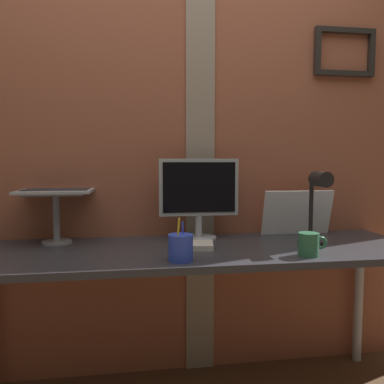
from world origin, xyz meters
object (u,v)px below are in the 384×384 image
(pen_cup, at_px, (180,248))
(coffee_mug, at_px, (309,244))
(monitor, at_px, (199,192))
(desk_lamp, at_px, (317,200))
(whiteboard_panel, at_px, (297,213))
(laptop, at_px, (58,180))

(pen_cup, distance_m, coffee_mug, 0.55)
(monitor, height_order, desk_lamp, monitor)
(whiteboard_panel, bearing_deg, laptop, 178.29)
(laptop, distance_m, whiteboard_panel, 1.26)
(monitor, xyz_separation_m, whiteboard_panel, (0.55, 0.03, -0.12))
(pen_cup, xyz_separation_m, coffee_mug, (0.55, 0.00, -0.00))
(whiteboard_panel, distance_m, desk_lamp, 0.30)
(monitor, distance_m, pen_cup, 0.48)
(whiteboard_panel, bearing_deg, coffee_mug, -108.02)
(laptop, bearing_deg, desk_lamp, -14.89)
(whiteboard_panel, distance_m, coffee_mug, 0.48)
(whiteboard_panel, height_order, pen_cup, whiteboard_panel)
(monitor, bearing_deg, whiteboard_panel, 3.41)
(monitor, relative_size, desk_lamp, 1.17)
(pen_cup, relative_size, coffee_mug, 1.40)
(desk_lamp, xyz_separation_m, coffee_mug, (-0.11, -0.17, -0.17))
(monitor, xyz_separation_m, pen_cup, (-0.15, -0.42, -0.19))
(monitor, relative_size, whiteboard_panel, 1.08)
(laptop, relative_size, desk_lamp, 0.98)
(whiteboard_panel, bearing_deg, pen_cup, -147.00)
(laptop, height_order, desk_lamp, laptop)
(monitor, distance_m, laptop, 0.70)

